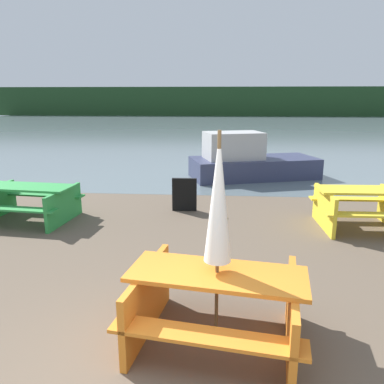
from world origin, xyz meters
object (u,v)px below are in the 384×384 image
at_px(boat, 248,161).
at_px(signboard, 184,195).
at_px(umbrella_white, 218,199).
at_px(picnic_table_orange, 217,300).
at_px(picnic_table_yellow, 360,205).
at_px(picnic_table_green, 28,199).

xyz_separation_m(boat, signboard, (-1.68, -3.76, -0.15)).
distance_m(umbrella_white, signboard, 4.86).
xyz_separation_m(umbrella_white, boat, (0.91, 8.41, -1.02)).
bearing_deg(boat, picnic_table_orange, -112.91).
height_order(picnic_table_yellow, umbrella_white, umbrella_white).
xyz_separation_m(picnic_table_yellow, boat, (-1.84, 4.66, 0.06)).
bearing_deg(signboard, boat, 65.89).
height_order(picnic_table_green, picnic_table_yellow, picnic_table_yellow).
bearing_deg(picnic_table_green, picnic_table_yellow, 0.21).
xyz_separation_m(picnic_table_yellow, umbrella_white, (-2.75, -3.75, 1.08)).
distance_m(picnic_table_green, picnic_table_yellow, 6.69).
height_order(picnic_table_yellow, signboard, picnic_table_yellow).
distance_m(picnic_table_green, signboard, 3.31).
relative_size(umbrella_white, boat, 0.52).
height_order(picnic_table_orange, umbrella_white, umbrella_white).
distance_m(boat, signboard, 4.12).
xyz_separation_m(picnic_table_green, picnic_table_yellow, (6.69, 0.03, 0.02)).
height_order(picnic_table_yellow, boat, boat).
xyz_separation_m(umbrella_white, signboard, (-0.77, 4.65, -1.17)).
xyz_separation_m(picnic_table_green, umbrella_white, (3.95, -3.73, 1.10)).
relative_size(umbrella_white, signboard, 2.94).
height_order(picnic_table_green, umbrella_white, umbrella_white).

